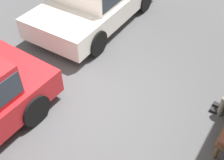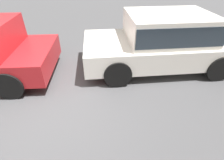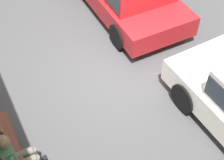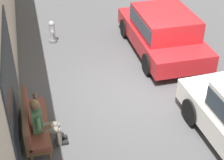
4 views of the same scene
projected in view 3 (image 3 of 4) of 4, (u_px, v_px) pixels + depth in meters
The scene contains 3 objects.
ground_plane at pixel (112, 75), 8.14m from camera, with size 60.00×60.00×0.00m, color #4C4C4F.
bench at pixel (0, 153), 6.10m from camera, with size 1.88×0.55×0.97m.
person_on_phone at pixel (15, 155), 5.92m from camera, with size 0.73×0.74×1.31m.
Camera 3 is at (-4.94, 2.60, 5.93)m, focal length 55.00 mm.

